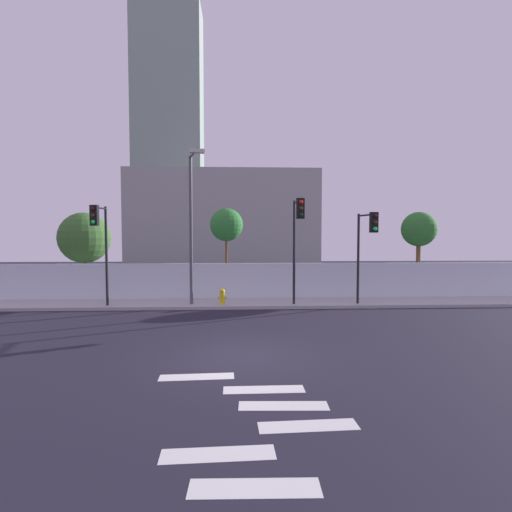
{
  "coord_description": "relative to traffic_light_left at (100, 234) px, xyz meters",
  "views": [
    {
      "loc": [
        -0.07,
        -10.96,
        3.43
      ],
      "look_at": [
        0.7,
        6.5,
        2.49
      ],
      "focal_mm": 27.74,
      "sensor_mm": 36.0,
      "label": 1
    }
  ],
  "objects": [
    {
      "name": "sidewalk",
      "position": [
        6.27,
        1.2,
        -3.41
      ],
      "size": [
        36.0,
        2.4,
        0.15
      ],
      "primitive_type": "cube",
      "color": "#A4A4A4",
      "rests_on": "ground"
    },
    {
      "name": "traffic_light_left",
      "position": [
        0.0,
        0.0,
        0.0
      ],
      "size": [
        0.4,
        1.26,
        4.57
      ],
      "color": "black",
      "rests_on": "sidewalk"
    },
    {
      "name": "roadside_tree_leftmost",
      "position": [
        -2.25,
        4.07,
        -0.23
      ],
      "size": [
        2.77,
        2.77,
        4.65
      ],
      "color": "brown",
      "rests_on": "ground"
    },
    {
      "name": "tower_on_skyline",
      "position": [
        -1.8,
        28.49,
        11.11
      ],
      "size": [
        7.61,
        5.0,
        29.18
      ],
      "primitive_type": "cube",
      "color": "gray",
      "rests_on": "ground"
    },
    {
      "name": "fire_hydrant",
      "position": [
        5.42,
        0.6,
        -2.94
      ],
      "size": [
        0.44,
        0.26,
        0.74
      ],
      "color": "gold",
      "rests_on": "sidewalk"
    },
    {
      "name": "street_lamp_curbside",
      "position": [
        4.03,
        0.47,
        0.78
      ],
      "size": [
        0.91,
        2.14,
        6.94
      ],
      "color": "#4C4C51",
      "rests_on": "sidewalk"
    },
    {
      "name": "roadside_tree_midright",
      "position": [
        16.42,
        4.07,
        0.21
      ],
      "size": [
        1.96,
        1.96,
        4.73
      ],
      "color": "brown",
      "rests_on": "ground"
    },
    {
      "name": "traffic_light_center",
      "position": [
        8.86,
        -0.12,
        0.22
      ],
      "size": [
        0.35,
        1.52,
        4.88
      ],
      "color": "black",
      "rests_on": "sidewalk"
    },
    {
      "name": "crosswalk_marking",
      "position": [
        6.46,
        -10.68,
        -3.48
      ],
      "size": [
        4.08,
        4.75,
        0.01
      ],
      "color": "silver",
      "rests_on": "ground"
    },
    {
      "name": "low_building_distant",
      "position": [
        4.93,
        16.49,
        0.89
      ],
      "size": [
        15.81,
        6.0,
        8.76
      ],
      "primitive_type": "cube",
      "color": "#979797",
      "rests_on": "ground"
    },
    {
      "name": "perimeter_wall",
      "position": [
        6.27,
        2.49,
        -2.44
      ],
      "size": [
        36.0,
        0.18,
        1.8
      ],
      "primitive_type": "cube",
      "color": "silver",
      "rests_on": "sidewalk"
    },
    {
      "name": "ground_plane",
      "position": [
        6.27,
        -7.0,
        -3.49
      ],
      "size": [
        80.0,
        80.0,
        0.0
      ],
      "primitive_type": "plane",
      "color": "black"
    },
    {
      "name": "roadside_tree_midleft",
      "position": [
        5.52,
        4.07,
        0.47
      ],
      "size": [
        1.83,
        1.83,
        4.9
      ],
      "color": "brown",
      "rests_on": "ground"
    },
    {
      "name": "traffic_light_right",
      "position": [
        12.02,
        -0.23,
        -0.19
      ],
      "size": [
        0.5,
        1.64,
        4.27
      ],
      "color": "black",
      "rests_on": "sidewalk"
    }
  ]
}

